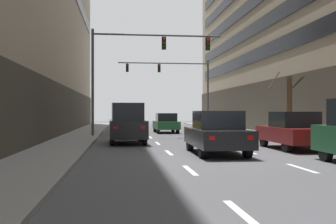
% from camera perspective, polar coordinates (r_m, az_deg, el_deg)
% --- Properties ---
extents(ground_plane, '(120.00, 120.00, 0.00)m').
position_cam_1_polar(ground_plane, '(14.98, 7.54, -6.44)').
color(ground_plane, '#515156').
extents(sidewalk_left, '(2.56, 80.00, 0.14)m').
position_cam_1_polar(sidewalk_left, '(14.75, -17.28, -6.27)').
color(sidewalk_left, gray).
rests_on(sidewalk_left, ground).
extents(lane_stripe_l1_s2, '(0.16, 2.00, 0.01)m').
position_cam_1_polar(lane_stripe_l1_s2, '(6.93, 10.51, -14.01)').
color(lane_stripe_l1_s2, silver).
rests_on(lane_stripe_l1_s2, ground).
extents(lane_stripe_l1_s3, '(0.16, 2.00, 0.01)m').
position_cam_1_polar(lane_stripe_l1_s3, '(11.72, 3.13, -8.23)').
color(lane_stripe_l1_s3, silver).
rests_on(lane_stripe_l1_s3, ground).
extents(lane_stripe_l1_s4, '(0.16, 2.00, 0.01)m').
position_cam_1_polar(lane_stripe_l1_s4, '(16.63, 0.13, -5.78)').
color(lane_stripe_l1_s4, silver).
rests_on(lane_stripe_l1_s4, ground).
extents(lane_stripe_l1_s5, '(0.16, 2.00, 0.01)m').
position_cam_1_polar(lane_stripe_l1_s5, '(21.58, -1.49, -4.45)').
color(lane_stripe_l1_s5, silver).
rests_on(lane_stripe_l1_s5, ground).
extents(lane_stripe_l1_s6, '(0.16, 2.00, 0.01)m').
position_cam_1_polar(lane_stripe_l1_s6, '(26.55, -2.49, -3.61)').
color(lane_stripe_l1_s6, silver).
rests_on(lane_stripe_l1_s6, ground).
extents(lane_stripe_l1_s7, '(0.16, 2.00, 0.01)m').
position_cam_1_polar(lane_stripe_l1_s7, '(31.53, -3.18, -3.04)').
color(lane_stripe_l1_s7, silver).
rests_on(lane_stripe_l1_s7, ground).
extents(lane_stripe_l1_s8, '(0.16, 2.00, 0.01)m').
position_cam_1_polar(lane_stripe_l1_s8, '(36.51, -3.68, -2.62)').
color(lane_stripe_l1_s8, silver).
rests_on(lane_stripe_l1_s8, ground).
extents(lane_stripe_l1_s9, '(0.16, 2.00, 0.01)m').
position_cam_1_polar(lane_stripe_l1_s9, '(41.50, -4.06, -2.30)').
color(lane_stripe_l1_s9, silver).
rests_on(lane_stripe_l1_s9, ground).
extents(lane_stripe_l1_s10, '(0.16, 2.00, 0.01)m').
position_cam_1_polar(lane_stripe_l1_s10, '(46.49, -4.36, -2.05)').
color(lane_stripe_l1_s10, silver).
rests_on(lane_stripe_l1_s10, ground).
extents(lane_stripe_l2_s3, '(0.16, 2.00, 0.01)m').
position_cam_1_polar(lane_stripe_l2_s3, '(12.74, 18.42, -7.56)').
color(lane_stripe_l2_s3, silver).
rests_on(lane_stripe_l2_s3, ground).
extents(lane_stripe_l2_s4, '(0.16, 2.00, 0.01)m').
position_cam_1_polar(lane_stripe_l2_s4, '(17.36, 11.33, -5.54)').
color(lane_stripe_l2_s4, silver).
rests_on(lane_stripe_l2_s4, ground).
extents(lane_stripe_l2_s5, '(0.16, 2.00, 0.01)m').
position_cam_1_polar(lane_stripe_l2_s5, '(22.15, 7.28, -4.33)').
color(lane_stripe_l2_s5, silver).
rests_on(lane_stripe_l2_s5, ground).
extents(lane_stripe_l2_s6, '(0.16, 2.00, 0.01)m').
position_cam_1_polar(lane_stripe_l2_s6, '(27.02, 4.69, -3.55)').
color(lane_stripe_l2_s6, silver).
rests_on(lane_stripe_l2_s6, ground).
extents(lane_stripe_l2_s7, '(0.16, 2.00, 0.01)m').
position_cam_1_polar(lane_stripe_l2_s7, '(31.92, 2.89, -3.00)').
color(lane_stripe_l2_s7, silver).
rests_on(lane_stripe_l2_s7, ground).
extents(lane_stripe_l2_s8, '(0.16, 2.00, 0.01)m').
position_cam_1_polar(lane_stripe_l2_s8, '(36.86, 1.58, -2.59)').
color(lane_stripe_l2_s8, silver).
rests_on(lane_stripe_l2_s8, ground).
extents(lane_stripe_l2_s9, '(0.16, 2.00, 0.01)m').
position_cam_1_polar(lane_stripe_l2_s9, '(41.80, 0.58, -2.28)').
color(lane_stripe_l2_s9, silver).
rests_on(lane_stripe_l2_s9, ground).
extents(lane_stripe_l2_s10, '(0.16, 2.00, 0.01)m').
position_cam_1_polar(lane_stripe_l2_s10, '(46.76, -0.22, -2.04)').
color(lane_stripe_l2_s10, silver).
rests_on(lane_stripe_l2_s10, ground).
extents(car_driving_0, '(1.82, 4.23, 1.58)m').
position_cam_1_polar(car_driving_0, '(32.41, -0.30, -1.59)').
color(car_driving_0, black).
rests_on(car_driving_0, ground).
extents(taxi_driving_1, '(1.91, 4.44, 1.84)m').
position_cam_1_polar(taxi_driving_1, '(31.17, -6.31, -1.58)').
color(taxi_driving_1, black).
rests_on(taxi_driving_1, ground).
extents(car_driving_2, '(1.98, 4.62, 1.72)m').
position_cam_1_polar(car_driving_2, '(16.10, 6.91, -2.96)').
color(car_driving_2, black).
rests_on(car_driving_2, ground).
extents(car_driving_3, '(2.00, 4.49, 2.15)m').
position_cam_1_polar(car_driving_3, '(21.55, -5.81, -1.62)').
color(car_driving_3, black).
rests_on(car_driving_3, ground).
extents(car_parked_2, '(1.93, 4.54, 1.69)m').
position_cam_1_polar(car_parked_2, '(18.94, 17.24, -2.56)').
color(car_parked_2, black).
rests_on(car_parked_2, ground).
extents(traffic_signal_0, '(8.65, 0.35, 7.00)m').
position_cam_1_polar(traffic_signal_0, '(27.01, -4.50, 7.50)').
color(traffic_signal_0, '#4C4C51').
rests_on(traffic_signal_0, sidewalk_left).
extents(traffic_signal_1, '(9.44, 0.35, 6.98)m').
position_cam_1_polar(traffic_signal_1, '(41.86, 1.43, 4.81)').
color(traffic_signal_1, '#4C4C51').
rests_on(traffic_signal_1, sidewalk_right).
extents(street_tree_0, '(2.13, 1.78, 4.02)m').
position_cam_1_polar(street_tree_0, '(24.45, 16.79, 0.83)').
color(street_tree_0, '#4C3823').
rests_on(street_tree_0, sidewalk_right).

